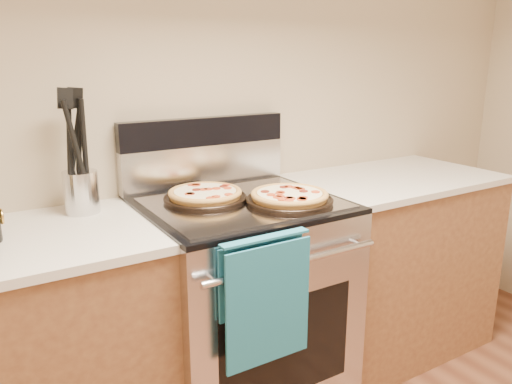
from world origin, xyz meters
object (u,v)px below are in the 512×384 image
pepperoni_pizza_back (205,195)px  pepperoni_pizza_front (290,197)px  utensil_crock (81,192)px  range_body (241,309)px

pepperoni_pizza_back → pepperoni_pizza_front: pepperoni_pizza_front is taller
pepperoni_pizza_back → pepperoni_pizza_front: 0.33m
pepperoni_pizza_front → utensil_crock: utensil_crock is taller
pepperoni_pizza_front → utensil_crock: bearing=154.0°
range_body → pepperoni_pizza_back: bearing=149.2°
range_body → utensil_crock: utensil_crock is taller
range_body → pepperoni_pizza_front: bearing=-41.7°
pepperoni_pizza_back → utensil_crock: bearing=162.0°
pepperoni_pizza_front → range_body: bearing=138.3°
pepperoni_pizza_front → utensil_crock: (-0.70, 0.34, 0.04)m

